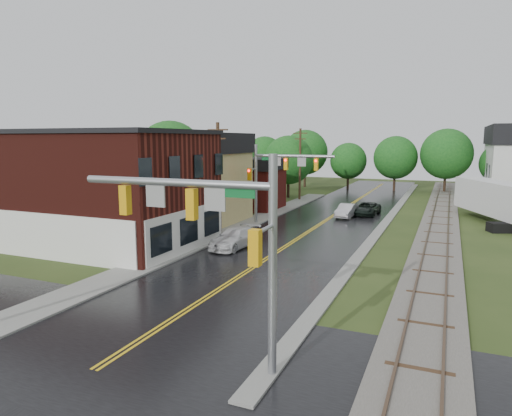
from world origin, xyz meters
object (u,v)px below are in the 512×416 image
Objects in this scene: brick_building at (104,188)px; traffic_signal_far at (278,170)px; suv_dark at (367,209)px; semi_trailer at (498,199)px; pickup_white at (235,238)px; traffic_signal_near at (212,222)px; utility_pole_c at (300,163)px; tree_left_c at (235,165)px; sedan_silver at (347,211)px; tree_left_b at (171,157)px; tree_left_a at (92,167)px; tree_left_e at (289,161)px; utility_pole_b at (218,176)px.

brick_building reaches higher than traffic_signal_far.
semi_trailer is at bearing 4.56° from suv_dark.
brick_building is 2.98× the size of pickup_white.
utility_pole_c is at bearing 103.74° from traffic_signal_near.
tree_left_c is 1.60× the size of pickup_white.
sedan_silver is 0.34× the size of semi_trailer.
tree_left_b is at bearing 125.49° from traffic_signal_near.
tree_left_a is 26.99m from suv_dark.
semi_trailer is at bearing -23.56° from tree_left_e.
brick_building is 15.03m from traffic_signal_far.
utility_pole_b is 25.60m from semi_trailer.
traffic_signal_far is at bearing -74.11° from tree_left_e.
traffic_signal_near is 0.82× the size of utility_pole_c.
tree_left_b is (-11.05, -12.10, 1.00)m from utility_pole_c.
traffic_signal_near reaches higher than pickup_white.
utility_pole_c is 2.23× the size of sedan_silver.
brick_building is 1.95× the size of traffic_signal_far.
tree_left_b is 2.09× the size of suv_dark.
sedan_silver is (21.28, 11.45, -4.45)m from tree_left_a.
pickup_white is at bearing -44.41° from tree_left_b.
traffic_signal_far is 0.82× the size of utility_pole_b.
tree_left_b is 21.77m from suv_dark.
suv_dark is at bearing -179.71° from semi_trailer.
tree_left_b reaches higher than traffic_signal_near.
utility_pole_c is 14.06m from sedan_silver.
sedan_silver is at bearing 54.04° from utility_pole_b.
semi_trailer is (13.31, 2.27, 1.60)m from sedan_silver.
pickup_white is at bearing -64.52° from tree_left_c.
utility_pole_c is (-10.27, 42.00, -0.25)m from traffic_signal_near.
sedan_silver is at bearing 52.83° from brick_building.
tree_left_a reaches higher than tree_left_c.
tree_left_e reaches higher than pickup_white.
tree_left_b is (2.00, 10.00, 0.60)m from tree_left_a.
suv_dark is (22.85, 13.66, -4.47)m from tree_left_a.
utility_pole_c is 8.16m from tree_left_c.
utility_pole_c is at bearing 158.73° from semi_trailer.
tree_left_a is at bearing -114.62° from tree_left_e.
tree_left_b is at bearing -171.61° from sedan_silver.
brick_building is 20.60m from traffic_signal_near.
tree_left_b reaches higher than semi_trailer.
tree_left_c is 28.99m from semi_trailer.
traffic_signal_far is 0.90× the size of tree_left_e.
tree_left_e is at bearing 105.68° from traffic_signal_near.
traffic_signal_near reaches higher than semi_trailer.
utility_pole_c is at bearing 131.79° from sedan_silver.
tree_left_c is at bearing 93.14° from brick_building.
brick_building is 29.56m from utility_pole_c.
utility_pole_b and utility_pole_c have the same top height.
tree_left_e is at bearing 137.16° from utility_pole_c.
tree_left_e is 2.02× the size of sedan_silver.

